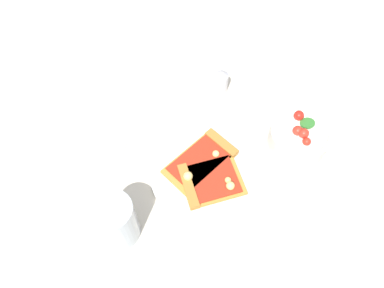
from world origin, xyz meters
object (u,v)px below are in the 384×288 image
Objects in this scene: pizza_slice_far at (204,160)px; soda_glass at (117,222)px; plate at (207,171)px; salad_bowl at (299,136)px; pepper_shaker at (221,81)px; paper_napkin at (104,136)px; pizza_slice_near at (209,181)px.

pizza_slice_far is 0.23m from soda_glass.
salad_bowl is (0.09, -0.20, 0.02)m from plate.
pepper_shaker is (0.22, -0.03, 0.01)m from pizza_slice_far.
pizza_slice_far is (0.02, 0.01, 0.01)m from plate.
soda_glass is (-0.24, 0.36, 0.02)m from salad_bowl.
pepper_shaker is at bearing 50.71° from salad_bowl.
pepper_shaker is at bearing -4.53° from plate.
soda_glass reaches higher than paper_napkin.
pizza_slice_near reaches higher than paper_napkin.
salad_bowl is 1.11× the size of soda_glass.
pizza_slice_far is at bearing 15.16° from pizza_slice_near.
pizza_slice_near is at bearing -55.15° from soda_glass.
pepper_shaker is at bearing -3.01° from pizza_slice_near.
pizza_slice_far is 1.43× the size of soda_glass.
paper_napkin is 0.31m from pepper_shaker.
soda_glass is (-0.17, 0.15, 0.03)m from pizza_slice_far.
salad_bowl is at bearing -65.38° from plate.
pizza_slice_far is 0.22m from salad_bowl.
salad_bowl reaches higher than pizza_slice_near.
plate is 2.20× the size of paper_napkin.
pepper_shaker is (0.24, -0.02, 0.02)m from plate.
pepper_shaker is (0.27, -0.01, 0.01)m from pizza_slice_near.
pizza_slice_far reaches higher than paper_napkin.
paper_napkin is at bearing 66.97° from pizza_slice_near.
pepper_shaker reaches higher than paper_napkin.
paper_napkin is at bearing 122.30° from pepper_shaker.
plate is 0.24m from pepper_shaker.
pizza_slice_near is 0.05m from pizza_slice_far.
pizza_slice_near is 0.89× the size of pizza_slice_far.
salad_bowl is 1.16× the size of paper_napkin.
pepper_shaker is (0.15, 0.18, 0.00)m from salad_bowl.
plate is 0.22m from salad_bowl.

